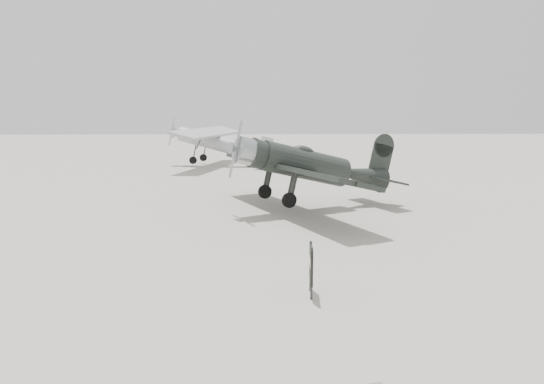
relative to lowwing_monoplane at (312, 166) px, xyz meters
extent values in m
plane|color=gray|center=(-2.90, -4.93, -2.05)|extent=(160.00, 160.00, 0.00)
cylinder|color=black|center=(-0.36, -0.15, 0.07)|extent=(4.55, 2.95, 1.39)
cone|color=black|center=(2.65, 1.10, 0.12)|extent=(2.87, 2.17, 1.29)
cylinder|color=#ABADB0|center=(-3.15, -1.30, 0.07)|extent=(1.29, 1.47, 1.23)
cone|color=#ABADB0|center=(-3.70, -1.53, 0.07)|extent=(0.53, 0.64, 0.55)
cube|color=#ABADB0|center=(-3.64, -1.51, 0.07)|extent=(0.12, 0.19, 2.57)
ellipsoid|color=black|center=(-0.55, -0.23, 0.69)|extent=(1.26, 1.04, 0.46)
cube|color=black|center=(-1.00, -0.42, -0.27)|extent=(6.46, 11.77, 0.22)
cube|color=black|center=(3.39, 1.40, 0.17)|extent=(2.60, 4.26, 0.10)
cube|color=black|center=(3.52, 1.46, 1.01)|extent=(1.13, 0.55, 1.78)
cylinder|color=black|center=(-0.86, -1.80, -1.63)|extent=(0.68, 0.40, 0.67)
cylinder|color=black|center=(-1.88, 0.67, -1.63)|extent=(0.68, 0.40, 0.67)
cylinder|color=#333333|center=(-0.86, -1.80, -0.97)|extent=(0.14, 0.14, 1.39)
cylinder|color=#333333|center=(-1.88, 0.67, -0.97)|extent=(0.14, 0.14, 1.39)
cylinder|color=black|center=(3.61, 1.50, -0.30)|extent=(0.23, 0.16, 0.22)
cylinder|color=#A8ABAE|center=(-6.23, 19.63, -0.04)|extent=(5.94, 2.66, 1.23)
cone|color=#A8ABAE|center=(-2.45, 18.64, -0.04)|extent=(2.23, 1.59, 1.12)
cone|color=#A8ABAE|center=(-9.37, 20.45, -0.04)|extent=(0.94, 1.29, 1.16)
cube|color=#A8ABAE|center=(-9.80, 20.56, -0.04)|extent=(0.09, 0.17, 2.46)
cube|color=#A8ABAE|center=(-6.66, 19.74, 0.66)|extent=(5.17, 12.43, 0.20)
cube|color=#A8ABAE|center=(-1.91, 18.50, 0.02)|extent=(1.94, 3.93, 0.09)
cube|color=#A8ABAE|center=(-1.80, 18.47, 0.74)|extent=(1.00, 0.34, 1.45)
cylinder|color=black|center=(-7.41, 18.67, -1.74)|extent=(0.65, 0.31, 0.63)
cylinder|color=black|center=(-6.79, 21.04, -1.74)|extent=(0.65, 0.31, 0.63)
cylinder|color=#333333|center=(-7.41, 18.67, -1.10)|extent=(0.12, 0.12, 1.34)
cylinder|color=#333333|center=(-6.79, 21.04, -1.10)|extent=(0.12, 0.12, 1.34)
cylinder|color=black|center=(-1.69, 18.44, -0.37)|extent=(0.21, 0.13, 0.20)
cylinder|color=#333333|center=(-1.30, -12.14, -1.37)|extent=(0.07, 0.07, 1.35)
cylinder|color=#333333|center=(-1.26, -11.52, -1.37)|extent=(0.07, 0.07, 1.35)
cube|color=black|center=(-1.28, -11.83, -1.22)|extent=(0.12, 0.94, 0.93)
cube|color=beige|center=(-1.32, -11.83, -1.16)|extent=(0.06, 0.73, 0.19)
camera|label=1|loc=(-2.73, -24.86, 2.70)|focal=35.00mm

